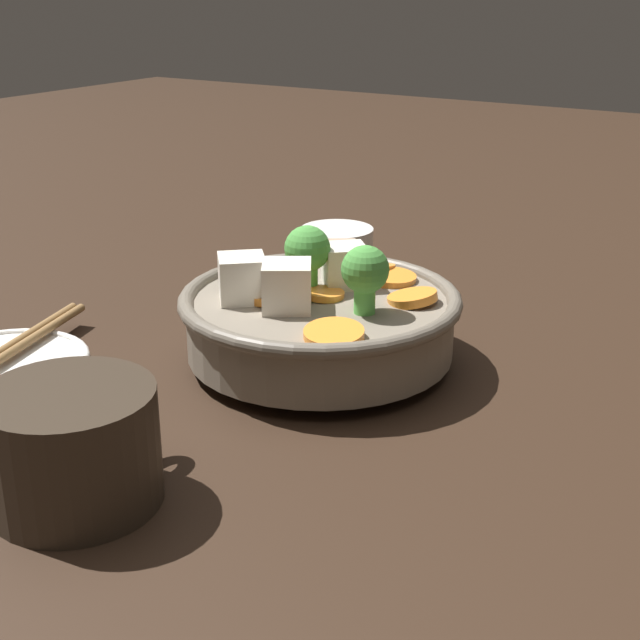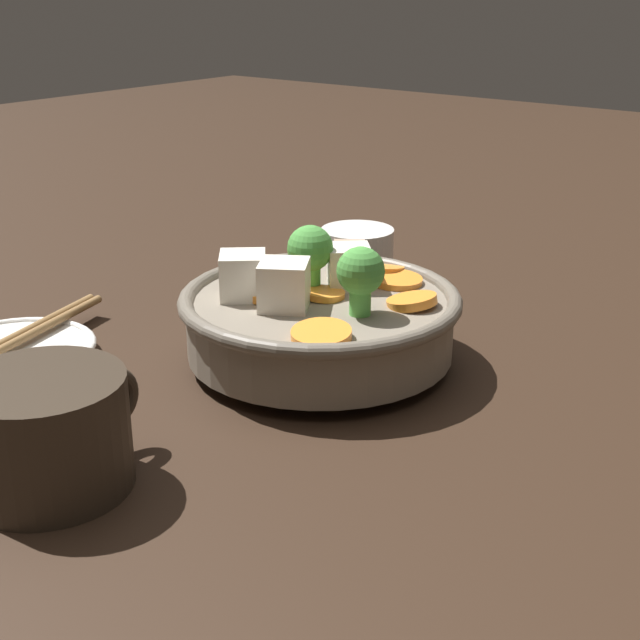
{
  "view_description": "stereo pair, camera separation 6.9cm",
  "coord_description": "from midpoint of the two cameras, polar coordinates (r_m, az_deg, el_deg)",
  "views": [
    {
      "loc": [
        -0.55,
        -0.34,
        0.29
      ],
      "look_at": [
        0.0,
        0.0,
        0.04
      ],
      "focal_mm": 50.0,
      "sensor_mm": 36.0,
      "label": 1
    },
    {
      "loc": [
        -0.51,
        -0.4,
        0.29
      ],
      "look_at": [
        0.0,
        0.0,
        0.04
      ],
      "focal_mm": 50.0,
      "sensor_mm": 36.0,
      "label": 2
    }
  ],
  "objects": [
    {
      "name": "ground_plane",
      "position": [
        0.7,
        -2.81,
        -2.81
      ],
      "size": [
        3.0,
        3.0,
        0.0
      ],
      "primitive_type": "plane",
      "color": "black"
    },
    {
      "name": "stirfry_bowl",
      "position": [
        0.69,
        -2.87,
        0.23
      ],
      "size": [
        0.22,
        0.22,
        0.11
      ],
      "color": "slate",
      "rests_on": "ground_plane"
    },
    {
      "name": "dark_mug",
      "position": [
        0.54,
        -19.05,
        -7.74
      ],
      "size": [
        0.12,
        0.1,
        0.07
      ],
      "color": "#33281E",
      "rests_on": "ground_plane"
    },
    {
      "name": "chopsticks_pair",
      "position": [
        0.73,
        -22.25,
        -2.1
      ],
      "size": [
        0.21,
        0.07,
        0.01
      ],
      "color": "olive",
      "rests_on": "side_saucer"
    },
    {
      "name": "tea_cup",
      "position": [
        0.86,
        -1.2,
        4.0
      ],
      "size": [
        0.07,
        0.07,
        0.06
      ],
      "color": "white",
      "rests_on": "ground_plane"
    },
    {
      "name": "side_saucer",
      "position": [
        0.73,
        -22.15,
        -2.78
      ],
      "size": [
        0.13,
        0.13,
        0.01
      ],
      "color": "white",
      "rests_on": "ground_plane"
    }
  ]
}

